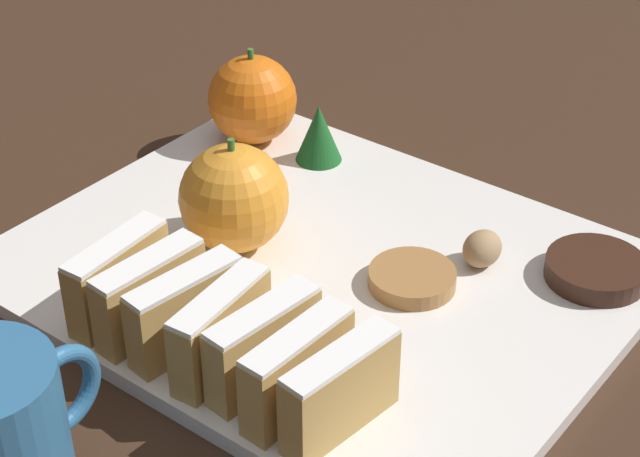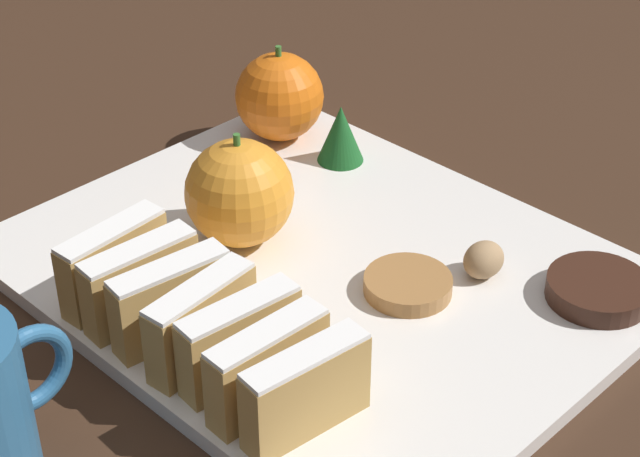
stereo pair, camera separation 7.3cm
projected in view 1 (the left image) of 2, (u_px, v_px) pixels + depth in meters
The scene contains 16 objects.
ground_plane at pixel (320, 278), 0.76m from camera, with size 6.00×6.00×0.00m, color #382316.
serving_platter at pixel (320, 271), 0.75m from camera, with size 0.34×0.42×0.01m.
stollen_slice_front at pixel (340, 391), 0.60m from camera, with size 0.08×0.03×0.06m.
stollen_slice_second at pixel (298, 371), 0.61m from camera, with size 0.08×0.02×0.06m.
stollen_slice_third at pixel (264, 346), 0.63m from camera, with size 0.08×0.03×0.06m.
stollen_slice_fourth at pixel (221, 331), 0.65m from camera, with size 0.08×0.03×0.06m.
stollen_slice_fifth at pixel (186, 312), 0.66m from camera, with size 0.08×0.03×0.06m.
stollen_slice_sixth at pixel (150, 295), 0.68m from camera, with size 0.08×0.03×0.06m.
stollen_slice_back at pixel (118, 277), 0.69m from camera, with size 0.08×0.03×0.06m.
orange_near at pixel (234, 198), 0.75m from camera, with size 0.08×0.08×0.09m.
orange_far at pixel (252, 99), 0.88m from camera, with size 0.07×0.07×0.08m.
walnut at pixel (482, 249), 0.74m from camera, with size 0.03×0.03×0.03m.
chocolate_cookie at pixel (596, 270), 0.73m from camera, with size 0.07×0.07×0.01m.
gingerbread_cookie at pixel (412, 278), 0.73m from camera, with size 0.06×0.06×0.01m.
evergreen_sprig at pixel (319, 133), 0.86m from camera, with size 0.04×0.04×0.05m.
coffee_mug at pixel (0, 448), 0.55m from camera, with size 0.11×0.08×0.10m.
Camera 1 is at (-0.48, -0.37, 0.45)m, focal length 60.00 mm.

